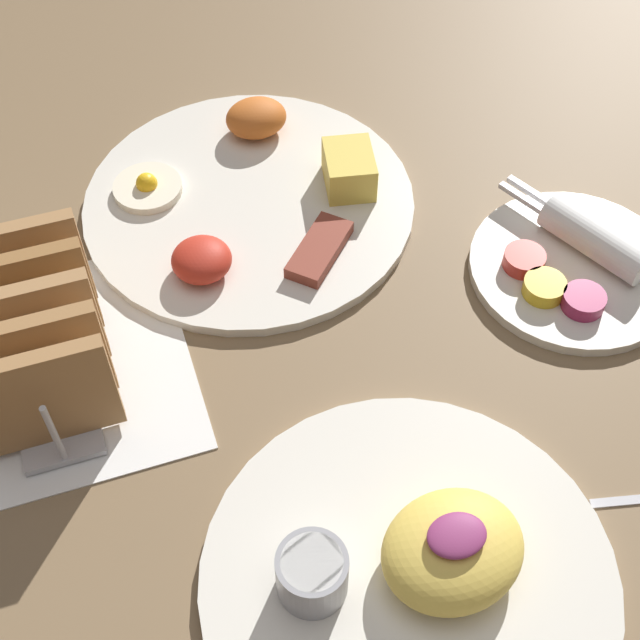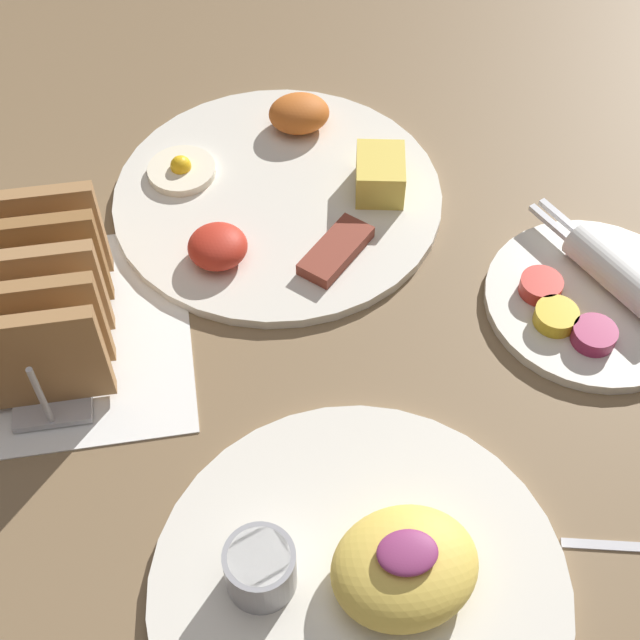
{
  "view_description": "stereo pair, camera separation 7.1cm",
  "coord_description": "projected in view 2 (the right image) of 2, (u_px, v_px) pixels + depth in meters",
  "views": [
    {
      "loc": [
        -0.16,
        -0.37,
        0.59
      ],
      "look_at": [
        -0.02,
        0.04,
        0.03
      ],
      "focal_mm": 50.0,
      "sensor_mm": 36.0,
      "label": 1
    },
    {
      "loc": [
        -0.09,
        -0.39,
        0.59
      ],
      "look_at": [
        -0.02,
        0.04,
        0.03
      ],
      "focal_mm": 50.0,
      "sensor_mm": 36.0,
      "label": 2
    }
  ],
  "objects": [
    {
      "name": "napkin_flat",
      "position": [
        56.0,
        337.0,
        0.74
      ],
      "size": [
        0.22,
        0.22,
        0.0
      ],
      "color": "white",
      "rests_on": "ground_plane"
    },
    {
      "name": "ground_plane",
      "position": [
        355.0,
        379.0,
        0.71
      ],
      "size": [
        3.0,
        3.0,
        0.0
      ],
      "primitive_type": "plane",
      "color": "brown"
    },
    {
      "name": "plate_breakfast",
      "position": [
        281.0,
        191.0,
        0.83
      ],
      "size": [
        0.31,
        0.31,
        0.05
      ],
      "color": "silver",
      "rests_on": "ground_plane"
    },
    {
      "name": "toast_rack",
      "position": [
        41.0,
        298.0,
        0.7
      ],
      "size": [
        0.1,
        0.18,
        0.1
      ],
      "color": "#B7B7BC",
      "rests_on": "ground_plane"
    },
    {
      "name": "plate_foreground",
      "position": [
        362.0,
        581.0,
        0.59
      ],
      "size": [
        0.29,
        0.29,
        0.06
      ],
      "color": "silver",
      "rests_on": "ground_plane"
    },
    {
      "name": "plate_condiments",
      "position": [
        594.0,
        296.0,
        0.75
      ],
      "size": [
        0.18,
        0.2,
        0.04
      ],
      "color": "silver",
      "rests_on": "ground_plane"
    }
  ]
}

